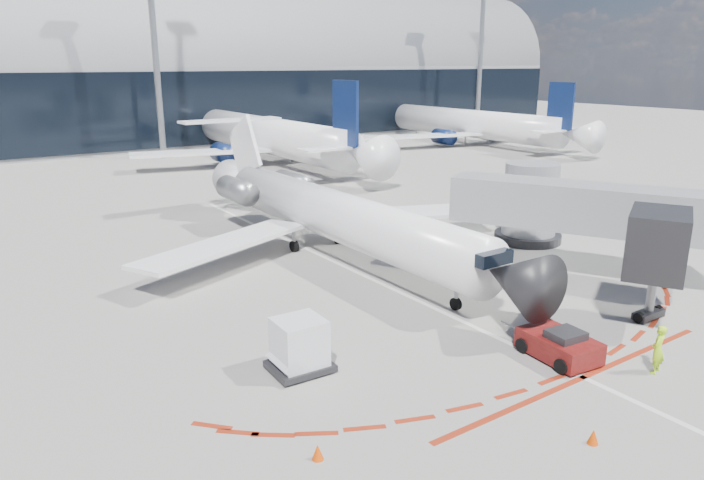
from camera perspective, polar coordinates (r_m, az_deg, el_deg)
ground at (r=31.02m, az=2.82°, el=-4.07°), size 260.00×260.00×0.00m
apron_centerline at (r=32.53m, az=0.69°, el=-3.07°), size 0.25×40.00×0.01m
apron_stop_bar at (r=23.71m, az=20.25°, el=-11.64°), size 14.00×0.25×0.01m
terminal_building at (r=89.91m, az=-23.77°, el=13.27°), size 150.00×24.15×24.00m
jet_bridge at (r=34.94m, az=18.89°, el=2.51°), size 10.03×15.20×4.90m
light_mast_centre at (r=74.71m, az=-17.51°, el=16.65°), size 0.70×0.70×25.00m
light_mast_east at (r=101.77m, az=11.64°, el=16.64°), size 0.70×0.70×25.00m
regional_jet at (r=35.45m, az=-2.16°, el=2.54°), size 23.29×28.72×7.19m
pushback_tug at (r=24.66m, az=18.32°, el=-9.05°), size 2.15×4.55×1.16m
ramp_worker at (r=24.67m, az=26.05°, el=-8.93°), size 0.74×0.58×1.78m
uld_container at (r=22.39m, az=-4.79°, el=-9.56°), size 2.15×1.85×1.96m
safety_cone_left at (r=18.23m, az=-3.14°, el=-18.68°), size 0.33×0.33×0.47m
safety_cone_right at (r=20.05m, az=21.08°, el=-16.34°), size 0.33×0.33×0.46m
bg_airliner_1 at (r=69.32m, az=-7.65°, el=11.67°), size 34.97×37.03×11.31m
bg_airliner_2 at (r=86.16m, az=10.98°, el=12.04°), size 32.41×34.31×10.48m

